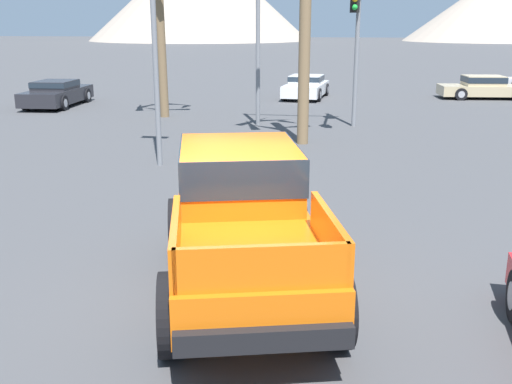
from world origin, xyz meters
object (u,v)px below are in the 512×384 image
(parked_car_white, at_px, (306,86))
(parked_car_tan, at_px, (484,87))
(traffic_light_main, at_px, (358,12))
(traffic_light_crosswalk, at_px, (301,23))
(parked_car_dark, at_px, (57,93))
(orange_pickup_truck, at_px, (242,211))

(parked_car_white, height_order, parked_car_tan, same)
(parked_car_tan, xyz_separation_m, traffic_light_main, (-6.52, -10.94, 3.51))
(traffic_light_crosswalk, bearing_deg, parked_car_dark, 162.22)
(orange_pickup_truck, relative_size, parked_car_tan, 1.16)
(orange_pickup_truck, bearing_deg, parked_car_tan, 56.63)
(orange_pickup_truck, distance_m, parked_car_white, 23.02)
(parked_car_dark, distance_m, traffic_light_crosswalk, 12.60)
(orange_pickup_truck, distance_m, traffic_light_main, 13.71)
(parked_car_white, bearing_deg, traffic_light_crosswalk, 98.47)
(orange_pickup_truck, height_order, parked_car_tan, orange_pickup_truck)
(parked_car_white, xyz_separation_m, parked_car_tan, (9.01, 1.24, -0.01))
(orange_pickup_truck, xyz_separation_m, parked_car_dark, (-12.13, 17.95, -0.52))
(parked_car_dark, bearing_deg, parked_car_tan, 13.18)
(orange_pickup_truck, bearing_deg, traffic_light_crosswalk, 76.95)
(orange_pickup_truck, bearing_deg, parked_car_dark, 108.98)
(parked_car_white, relative_size, parked_car_tan, 0.92)
(orange_pickup_truck, distance_m, parked_car_tan, 25.54)
(parked_car_dark, relative_size, traffic_light_crosswalk, 0.89)
(orange_pickup_truck, xyz_separation_m, parked_car_tan, (8.01, 24.24, -0.54))
(orange_pickup_truck, relative_size, traffic_light_crosswalk, 1.02)
(orange_pickup_truck, relative_size, parked_car_white, 1.26)
(parked_car_dark, distance_m, traffic_light_main, 14.82)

